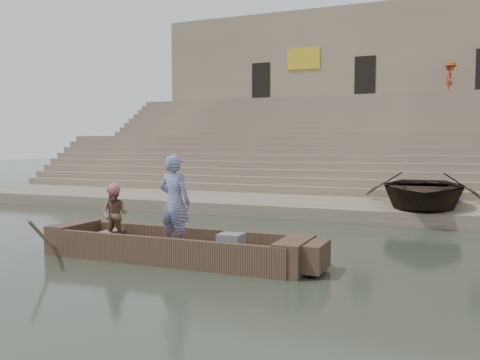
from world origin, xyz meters
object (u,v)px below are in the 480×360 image
Objects in this scene: rowing_man at (115,215)px; pedestrian at (450,78)px; television at (230,244)px; beached_rowboat at (422,189)px; main_rowboat at (174,254)px; standing_man at (175,202)px.

pedestrian reaches higher than rowing_man.
beached_rowboat is at bearing 68.77° from television.
standing_man is at bearing 68.28° from main_rowboat.
beached_rowboat reaches higher than television.
main_rowboat is 1.67m from rowing_man.
pedestrian reaches higher than main_rowboat.
rowing_man is at bearing -129.90° from beached_rowboat.
standing_man is 23.97m from pedestrian.
standing_man reaches higher than beached_rowboat.
television is 8.54m from beached_rowboat.
rowing_man is 9.80m from beached_rowboat.
main_rowboat is 9.09m from beached_rowboat.
rowing_man is at bearing 166.57° from pedestrian.
standing_man is at bearing 178.86° from television.
rowing_man is at bearing 1.92° from standing_man.
television is (2.76, -0.08, -0.41)m from rowing_man.
television is at bearing -114.48° from beached_rowboat.
television is at bearing -0.00° from main_rowboat.
main_rowboat is 0.95× the size of beached_rowboat.
main_rowboat is 2.61× the size of standing_man.
main_rowboat is 10.87× the size of television.
standing_man is 4.16× the size of television.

